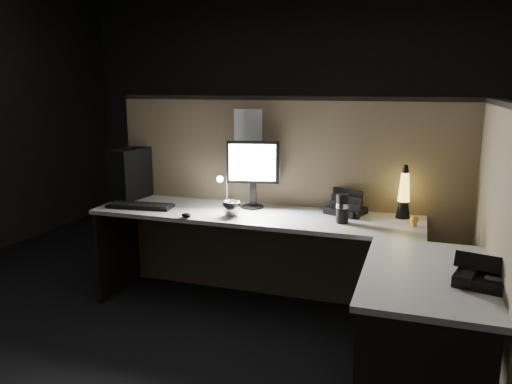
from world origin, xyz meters
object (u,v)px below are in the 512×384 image
(monitor, at_px, (253,168))
(lava_lamp, at_px, (404,196))
(desk_phone, at_px, (484,273))
(keyboard, at_px, (140,206))
(pc_tower, at_px, (132,173))

(monitor, relative_size, lava_lamp, 1.34)
(monitor, height_order, desk_phone, monitor)
(monitor, bearing_deg, keyboard, -173.73)
(pc_tower, height_order, desk_phone, pc_tower)
(monitor, distance_m, desk_phone, 1.80)
(pc_tower, distance_m, desk_phone, 2.67)
(monitor, xyz_separation_m, keyboard, (-0.78, -0.27, -0.28))
(keyboard, height_order, lava_lamp, lava_lamp)
(pc_tower, relative_size, lava_lamp, 1.09)
(monitor, bearing_deg, desk_phone, -48.54)
(monitor, xyz_separation_m, desk_phone, (1.45, -1.04, -0.24))
(pc_tower, distance_m, keyboard, 0.40)
(monitor, distance_m, keyboard, 0.87)
(lava_lamp, xyz_separation_m, desk_phone, (0.39, -1.08, -0.10))
(monitor, height_order, lava_lamp, monitor)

